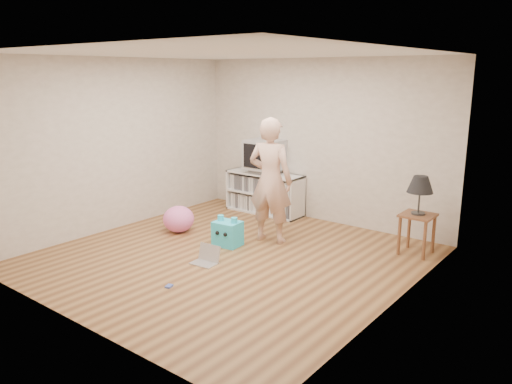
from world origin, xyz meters
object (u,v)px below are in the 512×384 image
Objects in this scene: person at (270,181)px; laptop at (207,258)px; crt_tv at (265,154)px; table_lamp at (420,185)px; plush_blue at (228,233)px; dvd_deck at (265,171)px; side_table at (417,224)px; plush_pink at (179,219)px; media_unit at (265,193)px.

person is 5.18× the size of laptop.
table_lamp is (2.81, -0.37, -0.08)m from crt_tv.
crt_tv is 1.97m from plush_blue.
crt_tv is at bearing -90.00° from dvd_deck.
dvd_deck is at bearing 172.51° from table_lamp.
side_table is 1.60× the size of laptop.
table_lamp is 1.09× the size of plush_pink.
laptop is at bearing -77.17° from plush_blue.
person reaches higher than plush_blue.
plush_blue is at bearing -149.32° from table_lamp.
plush_blue is at bearing 44.45° from person.
media_unit is 2.33× the size of crt_tv.
crt_tv is at bearing 104.06° from plush_blue.
plush_pink is (-0.39, -1.67, -0.82)m from crt_tv.
side_table is 0.31× the size of person.
table_lamp reaches higher than media_unit.
side_table is 1.07× the size of table_lamp.
crt_tv is at bearing -90.00° from media_unit.
side_table is 1.17× the size of plush_pink.
laptop is 0.81× the size of plush_blue.
plush_pink is at bearing 173.67° from plush_blue.
plush_pink is (-0.39, -1.67, -0.53)m from dvd_deck.
dvd_deck is 1.87m from plush_blue.
person reaches higher than laptop.
media_unit is 4.07× the size of laptop.
table_lamp is 3.53m from plush_pink.
media_unit is 0.39m from dvd_deck.
plush_blue is at bearing -0.46° from plush_pink.
plush_blue is (-2.21, -1.31, -0.24)m from side_table.
laptop is (-1.98, -1.97, -0.88)m from table_lamp.
crt_tv reaches higher than dvd_deck.
person reaches higher than media_unit.
side_table is at bearing 40.58° from laptop.
table_lamp reaches higher than dvd_deck.
plush_pink is at bearing 146.89° from laptop.
table_lamp is 2.68m from plush_blue.
table_lamp is 2.01m from person.
table_lamp reaches higher than plush_pink.
dvd_deck is 1.06× the size of plush_blue.
crt_tv is at bearing 172.58° from table_lamp.
crt_tv is at bearing 172.58° from side_table.
laptop is at bearing -70.44° from dvd_deck.
laptop is (0.83, -2.34, -0.67)m from dvd_deck.
laptop is 0.71m from plush_blue.
crt_tv is 1.17× the size of table_lamp.
dvd_deck is at bearing 90.00° from crt_tv.
dvd_deck is 0.75× the size of crt_tv.
crt_tv is 1.09× the size of side_table.
dvd_deck is (-0.00, -0.02, 0.39)m from media_unit.
person is at bearing -156.97° from table_lamp.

